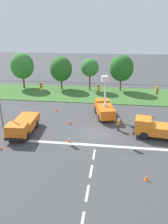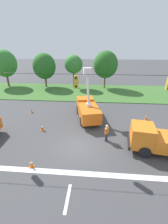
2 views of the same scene
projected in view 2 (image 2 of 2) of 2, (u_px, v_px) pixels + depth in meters
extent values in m
plane|color=#424244|center=(78.00, 147.00, 13.83)|extent=(200.00, 200.00, 0.00)
cube|color=#3D6B2D|center=(89.00, 92.00, 30.21)|extent=(56.00, 12.00, 0.10)
cube|color=silver|center=(73.00, 173.00, 10.97)|extent=(17.60, 0.50, 0.01)
cube|color=silver|center=(68.00, 198.00, 9.14)|extent=(0.20, 2.00, 0.01)
cylinder|color=black|center=(76.00, 74.00, 11.16)|extent=(26.00, 0.03, 0.03)
cylinder|color=black|center=(76.00, 75.00, 11.18)|extent=(0.02, 0.02, 0.10)
cube|color=gold|center=(76.00, 82.00, 11.39)|extent=(0.32, 0.28, 0.96)
cylinder|color=black|center=(76.00, 78.00, 11.12)|extent=(0.16, 0.05, 0.16)
cylinder|color=yellow|center=(76.00, 82.00, 11.25)|extent=(0.16, 0.05, 0.16)
cylinder|color=black|center=(76.00, 87.00, 11.38)|extent=(0.16, 0.05, 0.16)
cylinder|color=brown|center=(8.00, 80.00, 33.87)|extent=(0.40, 0.40, 2.91)
ellipsoid|color=#387F33|center=(4.00, 63.00, 32.40)|extent=(5.09, 5.34, 5.76)
cylinder|color=brown|center=(46.00, 82.00, 33.29)|extent=(0.38, 0.38, 2.53)
ellipsoid|color=#286623|center=(44.00, 66.00, 31.96)|extent=(4.78, 5.15, 5.40)
cylinder|color=brown|center=(74.00, 80.00, 32.67)|extent=(0.32, 0.32, 3.40)
ellipsoid|color=#387F33|center=(74.00, 64.00, 31.33)|extent=(3.80, 3.73, 3.79)
cylinder|color=brown|center=(105.00, 82.00, 32.56)|extent=(0.29, 0.29, 2.82)
ellipsoid|color=#286623|center=(106.00, 65.00, 31.13)|extent=(5.05, 4.74, 5.53)
cube|color=orange|center=(89.00, 113.00, 17.92)|extent=(3.11, 4.42, 1.41)
cube|color=orange|center=(85.00, 103.00, 20.46)|extent=(2.47, 2.18, 1.66)
cube|color=#1E2838|center=(84.00, 100.00, 20.89)|extent=(1.85, 0.55, 0.75)
cube|color=black|center=(84.00, 106.00, 21.58)|extent=(2.19, 0.69, 0.30)
cylinder|color=black|center=(78.00, 110.00, 20.44)|extent=(0.51, 1.04, 1.00)
cylinder|color=black|center=(93.00, 109.00, 20.74)|extent=(0.51, 1.04, 1.00)
cylinder|color=black|center=(81.00, 121.00, 17.42)|extent=(0.51, 1.04, 1.00)
cylinder|color=black|center=(98.00, 120.00, 17.71)|extent=(0.51, 1.04, 1.00)
cylinder|color=silver|center=(89.00, 105.00, 17.82)|extent=(0.60, 0.60, 0.36)
cube|color=white|center=(88.00, 90.00, 17.61)|extent=(0.53, 1.28, 3.76)
cube|color=white|center=(87.00, 71.00, 17.23)|extent=(1.07, 0.99, 0.80)
cube|color=orange|center=(142.00, 135.00, 12.96)|extent=(2.17, 2.45, 1.87)
cube|color=#1E2838|center=(135.00, 131.00, 12.96)|extent=(0.38, 1.95, 0.84)
cube|color=black|center=(129.00, 141.00, 13.49)|extent=(0.49, 2.30, 0.30)
cylinder|color=black|center=(145.00, 152.00, 12.34)|extent=(1.03, 0.42, 1.00)
cylinder|color=black|center=(142.00, 138.00, 14.23)|extent=(1.03, 0.42, 1.00)
cylinder|color=#383842|center=(106.00, 137.00, 14.47)|extent=(0.18, 0.18, 0.85)
cylinder|color=#383842|center=(107.00, 136.00, 14.62)|extent=(0.18, 0.18, 0.85)
cube|color=orange|center=(107.00, 131.00, 14.25)|extent=(0.41, 0.47, 0.60)
cube|color=silver|center=(107.00, 131.00, 14.25)|extent=(0.28, 0.41, 0.62)
cylinder|color=orange|center=(105.00, 131.00, 14.03)|extent=(0.11, 0.11, 0.55)
cylinder|color=orange|center=(108.00, 129.00, 14.44)|extent=(0.11, 0.11, 0.55)
sphere|color=tan|center=(107.00, 127.00, 14.07)|extent=(0.22, 0.22, 0.22)
sphere|color=white|center=(107.00, 126.00, 14.05)|extent=(0.26, 0.26, 0.26)
cube|color=orange|center=(32.00, 112.00, 20.99)|extent=(0.36, 0.36, 0.03)
cone|color=orange|center=(31.00, 110.00, 20.85)|extent=(0.27, 0.27, 0.67)
cylinder|color=white|center=(31.00, 110.00, 20.83)|extent=(0.17, 0.17, 0.12)
cube|color=orange|center=(43.00, 130.00, 16.49)|extent=(0.36, 0.36, 0.03)
cone|color=orange|center=(42.00, 127.00, 16.33)|extent=(0.31, 0.31, 0.77)
cylinder|color=white|center=(42.00, 127.00, 16.32)|extent=(0.19, 0.19, 0.14)
cube|color=orange|center=(32.00, 167.00, 11.52)|extent=(0.36, 0.36, 0.03)
cone|color=orange|center=(31.00, 163.00, 11.38)|extent=(0.27, 0.27, 0.68)
cylinder|color=white|center=(31.00, 163.00, 11.36)|extent=(0.17, 0.17, 0.12)
cube|color=orange|center=(146.00, 119.00, 18.94)|extent=(0.36, 0.36, 0.03)
cone|color=orange|center=(146.00, 117.00, 18.80)|extent=(0.27, 0.27, 0.69)
cylinder|color=white|center=(146.00, 117.00, 18.78)|extent=(0.17, 0.17, 0.12)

